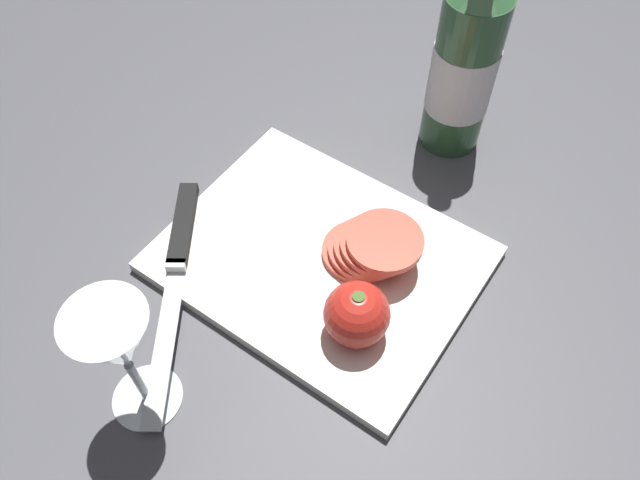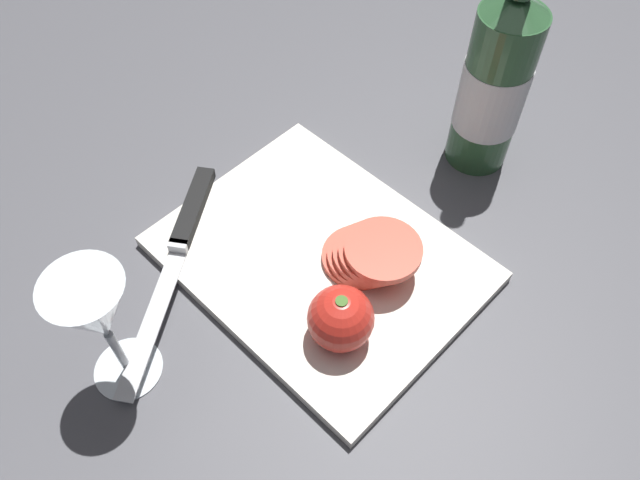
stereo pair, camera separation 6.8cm
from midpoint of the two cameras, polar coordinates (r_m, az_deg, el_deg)
name	(u,v)px [view 2 (the right image)]	position (r m, az deg, el deg)	size (l,w,h in m)	color
ground_plane	(373,299)	(0.71, 7.60, -5.60)	(3.00, 3.00, 0.00)	#4C4C51
cutting_board	(320,259)	(0.73, 2.67, -1.92)	(0.35, 0.27, 0.02)	silver
wine_bottle	(494,84)	(0.80, 18.10, 13.29)	(0.08, 0.08, 0.35)	#2D5633
wine_glass	(97,316)	(0.59, -16.64, -6.89)	(0.08, 0.08, 0.17)	silver
whole_tomato	(341,318)	(0.64, 4.96, -7.38)	(0.07, 0.07, 0.07)	red
knife	(186,227)	(0.75, -9.62, 1.03)	(0.19, 0.26, 0.01)	silver
tomato_slice_stack_near	(371,253)	(0.70, 7.44, -1.41)	(0.11, 0.09, 0.05)	#DB4C38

